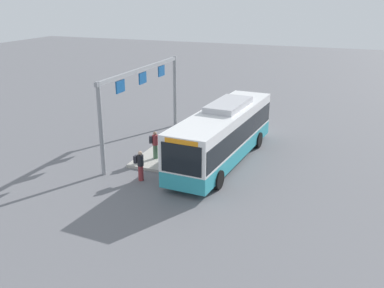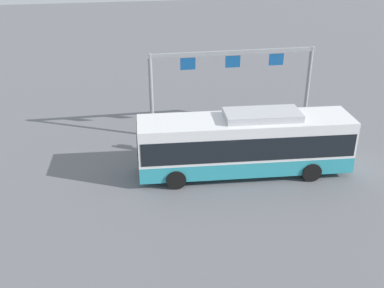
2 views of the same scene
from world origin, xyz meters
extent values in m
plane|color=slate|center=(0.00, 0.00, 0.00)|extent=(120.00, 120.00, 0.00)
cube|color=#B2ADA3|center=(-2.01, -3.46, 0.08)|extent=(10.00, 2.80, 0.16)
cube|color=teal|center=(0.00, 0.00, 0.77)|extent=(11.11, 3.22, 0.85)
cube|color=white|center=(0.00, 0.00, 2.15)|extent=(11.11, 3.22, 1.90)
cube|color=black|center=(0.00, 0.00, 1.95)|extent=(10.89, 3.25, 1.20)
cube|color=black|center=(5.49, -0.37, 2.05)|extent=(0.18, 2.12, 1.50)
cube|color=#B7B7BC|center=(-0.82, 0.05, 3.28)|extent=(3.95, 2.00, 0.36)
cube|color=orange|center=(5.42, -0.36, 2.90)|extent=(0.24, 1.75, 0.28)
cylinder|color=black|center=(3.75, 0.95, 0.50)|extent=(1.02, 0.37, 1.00)
cylinder|color=black|center=(3.59, -1.44, 0.50)|extent=(1.02, 0.37, 1.00)
cylinder|color=black|center=(-3.19, 1.42, 0.50)|extent=(1.02, 0.37, 1.00)
cylinder|color=black|center=(-3.35, -0.98, 0.50)|extent=(1.02, 0.37, 1.00)
cylinder|color=maroon|center=(4.26, -3.22, 0.42)|extent=(0.29, 0.29, 0.85)
cylinder|color=black|center=(4.26, -3.22, 1.15)|extent=(0.35, 0.35, 0.60)
sphere|color=tan|center=(4.26, -3.22, 1.56)|extent=(0.22, 0.22, 0.22)
cube|color=#26262D|center=(4.27, -3.48, 1.18)|extent=(0.29, 0.19, 0.40)
cylinder|color=#476B4C|center=(1.40, -3.74, 0.58)|extent=(0.37, 0.37, 0.85)
cylinder|color=maroon|center=(1.40, -3.74, 1.31)|extent=(0.45, 0.45, 0.60)
sphere|color=#9E755B|center=(1.40, -3.74, 1.72)|extent=(0.22, 0.22, 0.22)
cube|color=#26262D|center=(1.51, -3.98, 1.34)|extent=(0.33, 0.28, 0.40)
cylinder|color=gray|center=(-5.67, -5.51, 2.60)|extent=(0.24, 0.24, 5.20)
cylinder|color=gray|center=(4.28, -5.51, 2.60)|extent=(0.24, 0.24, 5.20)
cube|color=gray|center=(-0.69, -5.51, 5.05)|extent=(10.35, 0.20, 0.24)
cube|color=#144C8C|center=(-3.43, -5.51, 4.50)|extent=(0.90, 0.08, 0.70)
cube|color=#144C8C|center=(-0.69, -5.51, 4.50)|extent=(0.90, 0.08, 0.70)
cube|color=#144C8C|center=(2.04, -5.51, 4.50)|extent=(0.90, 0.08, 0.70)
cylinder|color=#2D5133|center=(-5.94, -3.02, 0.61)|extent=(0.52, 0.52, 0.90)
camera|label=1|loc=(23.15, 7.07, 9.57)|focal=40.62mm
camera|label=2|loc=(6.44, 20.54, 12.03)|focal=42.93mm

